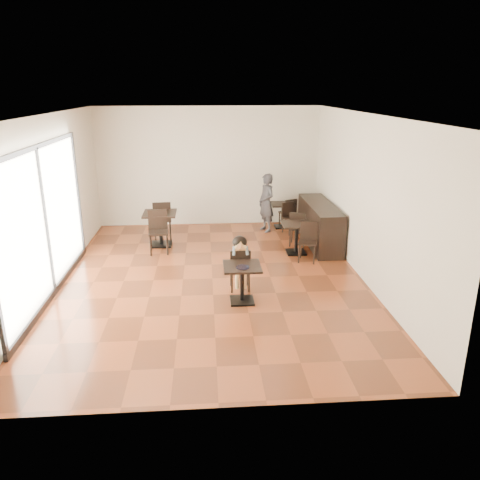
{
  "coord_description": "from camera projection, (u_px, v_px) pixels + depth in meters",
  "views": [
    {
      "loc": [
        -0.1,
        -8.71,
        3.66
      ],
      "look_at": [
        0.51,
        -0.6,
        1.0
      ],
      "focal_mm": 35.0,
      "sensor_mm": 36.0,
      "label": 1
    }
  ],
  "objects": [
    {
      "name": "wall_left",
      "position": [
        49.0,
        204.0,
        8.69
      ],
      "size": [
        0.01,
        8.0,
        3.2
      ],
      "primitive_type": "cube",
      "color": "silver",
      "rests_on": "floor"
    },
    {
      "name": "chair_mid_b",
      "position": [
        308.0,
        243.0,
        10.2
      ],
      "size": [
        0.49,
        0.49,
        0.86
      ],
      "primitive_type": null,
      "rotation": [
        0.0,
        0.0,
        -0.32
      ],
      "color": "black",
      "rests_on": "floor"
    },
    {
      "name": "pizza_slice",
      "position": [
        241.0,
        247.0,
        8.45
      ],
      "size": [
        0.24,
        0.19,
        0.06
      ],
      "primitive_type": null,
      "color": "#E9CA87",
      "rests_on": "child"
    },
    {
      "name": "chair_left_a",
      "position": [
        162.0,
        220.0,
        11.75
      ],
      "size": [
        0.48,
        0.48,
        0.98
      ],
      "primitive_type": null,
      "rotation": [
        0.0,
        0.0,
        3.24
      ],
      "color": "black",
      "rests_on": "floor"
    },
    {
      "name": "service_counter",
      "position": [
        320.0,
        224.0,
        11.33
      ],
      "size": [
        0.6,
        2.4,
        1.0
      ],
      "primitive_type": "cube",
      "color": "black",
      "rests_on": "floor"
    },
    {
      "name": "chair_back_a",
      "position": [
        287.0,
        213.0,
        12.74
      ],
      "size": [
        0.48,
        0.48,
        0.81
      ],
      "primitive_type": null,
      "rotation": [
        0.0,
        0.0,
        3.57
      ],
      "color": "black",
      "rests_on": "floor"
    },
    {
      "name": "storefront_window",
      "position": [
        44.0,
        221.0,
        8.28
      ],
      "size": [
        0.04,
        4.5,
        2.6
      ],
      "primitive_type": "cube",
      "color": "white",
      "rests_on": "floor"
    },
    {
      "name": "wall_front",
      "position": [
        217.0,
        285.0,
        5.11
      ],
      "size": [
        6.0,
        0.01,
        3.2
      ],
      "primitive_type": "cube",
      "color": "silver",
      "rests_on": "floor"
    },
    {
      "name": "cafe_table_back",
      "position": [
        282.0,
        215.0,
        12.73
      ],
      "size": [
        0.84,
        0.84,
        0.67
      ],
      "primitive_type": null,
      "rotation": [
        0.0,
        0.0,
        0.42
      ],
      "color": "black",
      "rests_on": "floor"
    },
    {
      "name": "adult_patron",
      "position": [
        266.0,
        203.0,
        12.28
      ],
      "size": [
        0.57,
        0.66,
        1.54
      ],
      "primitive_type": "imported",
      "rotation": [
        0.0,
        0.0,
        -1.15
      ],
      "color": "#39383D",
      "rests_on": "floor"
    },
    {
      "name": "child_chair",
      "position": [
        240.0,
        269.0,
        8.78
      ],
      "size": [
        0.38,
        0.38,
        0.83
      ],
      "primitive_type": null,
      "rotation": [
        0.0,
        0.0,
        3.14
      ],
      "color": "black",
      "rests_on": "floor"
    },
    {
      "name": "chair_left_b",
      "position": [
        158.0,
        233.0,
        10.71
      ],
      "size": [
        0.48,
        0.48,
        0.98
      ],
      "primitive_type": null,
      "rotation": [
        0.0,
        0.0,
        0.1
      ],
      "color": "black",
      "rests_on": "floor"
    },
    {
      "name": "wall_back",
      "position": [
        208.0,
        167.0,
        12.69
      ],
      "size": [
        6.0,
        0.01,
        3.2
      ],
      "primitive_type": "cube",
      "color": "silver",
      "rests_on": "floor"
    },
    {
      "name": "chair_mid_a",
      "position": [
        298.0,
        228.0,
        11.25
      ],
      "size": [
        0.49,
        0.49,
        0.86
      ],
      "primitive_type": null,
      "rotation": [
        0.0,
        0.0,
        2.82
      ],
      "color": "black",
      "rests_on": "floor"
    },
    {
      "name": "chair_back_b",
      "position": [
        291.0,
        218.0,
        12.2
      ],
      "size": [
        0.48,
        0.48,
        0.81
      ],
      "primitive_type": null,
      "rotation": [
        0.0,
        0.0,
        0.42
      ],
      "color": "black",
      "rests_on": "floor"
    },
    {
      "name": "child",
      "position": [
        240.0,
        263.0,
        8.75
      ],
      "size": [
        0.38,
        0.53,
        1.05
      ],
      "primitive_type": null,
      "color": "slate",
      "rests_on": "child_chair"
    },
    {
      "name": "wall_right",
      "position": [
        365.0,
        198.0,
        9.11
      ],
      "size": [
        0.01,
        8.0,
        3.2
      ],
      "primitive_type": "cube",
      "color": "silver",
      "rests_on": "floor"
    },
    {
      "name": "child_table",
      "position": [
        242.0,
        284.0,
        8.28
      ],
      "size": [
        0.66,
        0.66,
        0.69
      ],
      "primitive_type": null,
      "color": "black",
      "rests_on": "floor"
    },
    {
      "name": "ceiling",
      "position": [
        209.0,
        114.0,
        8.4
      ],
      "size": [
        6.0,
        8.0,
        0.01
      ],
      "primitive_type": "cube",
      "color": "white",
      "rests_on": "floor"
    },
    {
      "name": "cafe_table_mid",
      "position": [
        296.0,
        238.0,
        10.74
      ],
      "size": [
        0.86,
        0.86,
        0.72
      ],
      "primitive_type": null,
      "rotation": [
        0.0,
        0.0,
        -0.32
      ],
      "color": "black",
      "rests_on": "floor"
    },
    {
      "name": "plate",
      "position": [
        243.0,
        267.0,
        8.08
      ],
      "size": [
        0.23,
        0.23,
        0.01
      ],
      "primitive_type": "cylinder",
      "color": "black",
      "rests_on": "child_table"
    },
    {
      "name": "cafe_table_left",
      "position": [
        161.0,
        229.0,
        11.26
      ],
      "size": [
        0.84,
        0.84,
        0.82
      ],
      "primitive_type": null,
      "rotation": [
        0.0,
        0.0,
        0.1
      ],
      "color": "black",
      "rests_on": "floor"
    },
    {
      "name": "floor",
      "position": [
        212.0,
        278.0,
        9.4
      ],
      "size": [
        6.0,
        8.0,
        0.01
      ],
      "primitive_type": "cube",
      "color": "brown",
      "rests_on": "ground"
    }
  ]
}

